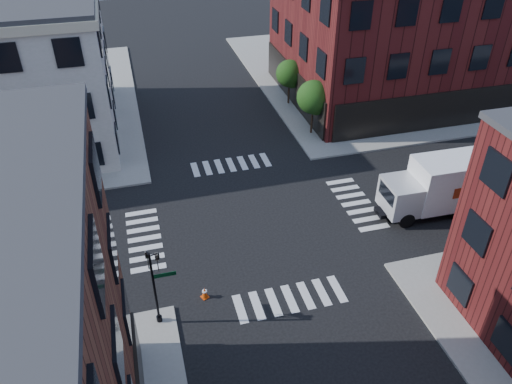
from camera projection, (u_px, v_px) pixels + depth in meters
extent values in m
plane|color=black|center=(255.00, 220.00, 31.88)|extent=(120.00, 120.00, 0.00)
cube|color=gray|center=(394.00, 70.00, 53.01)|extent=(30.00, 30.00, 0.15)
cube|color=#3F0F10|center=(426.00, 28.00, 45.56)|extent=(25.00, 16.00, 12.00)
cylinder|color=black|center=(312.00, 124.00, 40.92)|extent=(0.18, 0.18, 1.47)
cylinder|color=black|center=(312.00, 116.00, 40.50)|extent=(0.12, 0.12, 1.47)
sphere|color=#17390F|center=(313.00, 97.00, 39.54)|extent=(2.69, 2.69, 2.69)
sphere|color=#17390F|center=(316.00, 104.00, 39.83)|extent=(1.85, 1.85, 1.85)
cylinder|color=black|center=(289.00, 96.00, 45.71)|extent=(0.18, 0.18, 1.33)
cylinder|color=black|center=(289.00, 89.00, 45.34)|extent=(0.12, 0.12, 1.33)
sphere|color=#17390F|center=(289.00, 73.00, 44.47)|extent=(2.43, 2.43, 2.43)
sphere|color=#17390F|center=(292.00, 79.00, 44.73)|extent=(1.67, 1.67, 1.67)
cylinder|color=black|center=(155.00, 290.00, 23.71)|extent=(0.12, 0.12, 4.60)
cylinder|color=black|center=(159.00, 318.00, 24.85)|extent=(0.28, 0.28, 0.30)
cube|color=#053819|center=(164.00, 275.00, 23.34)|extent=(1.10, 0.03, 0.22)
cube|color=#053819|center=(151.00, 265.00, 23.52)|extent=(0.03, 1.10, 0.22)
imported|color=black|center=(158.00, 262.00, 22.95)|extent=(0.22, 0.18, 1.10)
imported|color=black|center=(148.00, 261.00, 23.05)|extent=(0.18, 0.22, 1.10)
cube|color=white|center=(458.00, 180.00, 31.76)|extent=(6.04, 2.70, 3.20)
cube|color=maroon|center=(470.00, 191.00, 30.72)|extent=(2.27, 0.09, 0.72)
cube|color=maroon|center=(447.00, 170.00, 32.81)|extent=(2.27, 0.09, 0.72)
cube|color=silver|center=(401.00, 196.00, 31.30)|extent=(2.11, 2.52, 2.06)
cube|color=black|center=(387.00, 193.00, 30.90)|extent=(0.14, 1.96, 0.93)
cube|color=black|center=(435.00, 204.00, 32.46)|extent=(8.27, 1.20, 0.26)
cylinder|color=black|center=(406.00, 220.00, 31.06)|extent=(1.04, 0.38, 1.03)
cylinder|color=black|center=(390.00, 200.00, 32.78)|extent=(1.04, 0.38, 1.03)
cylinder|color=black|center=(459.00, 211.00, 31.80)|extent=(1.04, 0.38, 1.03)
cylinder|color=black|center=(441.00, 192.00, 33.53)|extent=(1.04, 0.38, 1.03)
cylinder|color=black|center=(493.00, 206.00, 32.29)|extent=(1.04, 0.38, 1.03)
cylinder|color=black|center=(473.00, 187.00, 34.02)|extent=(1.04, 0.38, 1.03)
cube|color=#DD4409|center=(205.00, 297.00, 26.42)|extent=(0.48, 0.48, 0.04)
cone|color=#DD4409|center=(205.00, 293.00, 26.24)|extent=(0.46, 0.46, 0.68)
cylinder|color=white|center=(205.00, 291.00, 26.18)|extent=(0.26, 0.26, 0.08)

